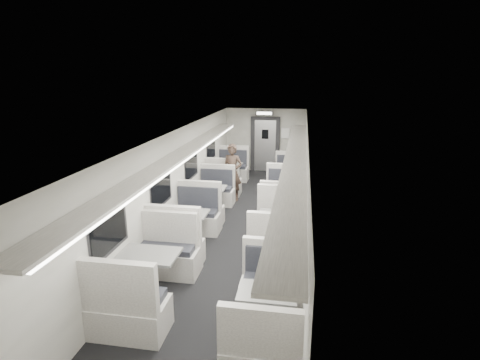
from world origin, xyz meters
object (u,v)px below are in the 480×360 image
(booth_right_d, at_px, (267,313))
(vestibule_door, at_px, (265,145))
(booth_left_d, at_px, (150,276))
(passenger, at_px, (232,172))
(booth_left_b, at_px, (210,200))
(booth_right_c, at_px, (280,231))
(booth_right_a, at_px, (288,179))
(booth_left_c, at_px, (187,229))
(booth_right_b, at_px, (284,204))
(exit_sign, at_px, (264,113))
(booth_left_a, at_px, (228,175))

(booth_right_d, height_order, vestibule_door, vestibule_door)
(booth_left_d, relative_size, passenger, 1.40)
(booth_left_b, height_order, booth_right_c, booth_right_c)
(booth_right_a, bearing_deg, booth_left_c, -113.46)
(booth_right_b, distance_m, exit_sign, 4.88)
(booth_right_c, bearing_deg, passenger, 117.83)
(booth_left_a, height_order, vestibule_door, vestibule_door)
(exit_sign, bearing_deg, booth_right_a, -60.20)
(booth_left_a, relative_size, exit_sign, 3.63)
(booth_left_d, height_order, passenger, passenger)
(booth_right_a, bearing_deg, booth_right_b, -90.00)
(booth_right_d, xyz_separation_m, vestibule_door, (-1.00, 9.44, 0.68))
(booth_left_c, relative_size, booth_right_d, 1.10)
(booth_left_b, height_order, booth_left_d, booth_left_d)
(booth_right_c, bearing_deg, booth_right_b, 90.00)
(booth_left_c, bearing_deg, passenger, 83.13)
(booth_right_b, distance_m, vestibule_door, 5.03)
(booth_left_a, xyz_separation_m, exit_sign, (1.00, 1.79, 1.88))
(booth_left_a, distance_m, passenger, 1.43)
(booth_left_a, xyz_separation_m, passenger, (0.39, -1.30, 0.44))
(booth_left_c, bearing_deg, booth_right_a, 66.54)
(booth_left_a, height_order, booth_right_d, booth_left_a)
(booth_right_a, bearing_deg, booth_left_d, -106.82)
(booth_left_b, bearing_deg, passenger, 72.17)
(booth_left_a, relative_size, booth_right_c, 1.00)
(booth_left_d, height_order, exit_sign, exit_sign)
(vestibule_door, bearing_deg, booth_right_d, -83.95)
(passenger, bearing_deg, booth_right_c, -49.11)
(booth_right_d, bearing_deg, vestibule_door, 96.05)
(booth_left_b, height_order, booth_right_d, booth_left_b)
(booth_left_b, bearing_deg, booth_right_c, -42.29)
(booth_right_b, bearing_deg, booth_left_c, -135.63)
(passenger, relative_size, exit_sign, 2.73)
(booth_left_d, bearing_deg, passenger, 85.73)
(booth_right_b, relative_size, booth_right_d, 1.13)
(booth_left_d, distance_m, booth_right_a, 6.91)
(booth_left_d, distance_m, exit_sign, 8.63)
(booth_left_c, distance_m, booth_right_c, 2.01)
(booth_right_d, bearing_deg, booth_left_a, 105.60)
(passenger, distance_m, vestibule_door, 3.63)
(booth_left_d, xyz_separation_m, exit_sign, (1.00, 8.36, 1.86))
(booth_right_a, bearing_deg, booth_left_a, -178.75)
(booth_right_c, bearing_deg, exit_sign, 99.27)
(booth_left_a, xyz_separation_m, booth_right_c, (2.00, -4.34, 0.00))
(booth_left_c, distance_m, booth_right_d, 3.28)
(booth_right_a, height_order, vestibule_door, vestibule_door)
(booth_left_c, height_order, booth_right_c, booth_right_c)
(booth_right_a, bearing_deg, passenger, -140.15)
(vestibule_door, bearing_deg, booth_left_d, -96.45)
(booth_left_a, distance_m, booth_right_c, 4.78)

